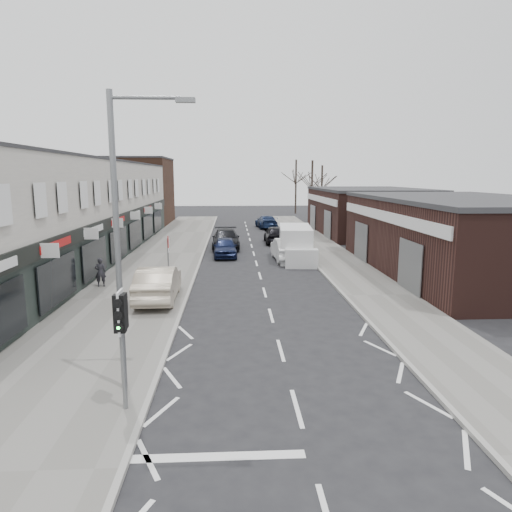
{
  "coord_description": "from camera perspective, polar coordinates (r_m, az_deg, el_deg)",
  "views": [
    {
      "loc": [
        -1.63,
        -12.96,
        5.97
      ],
      "look_at": [
        -0.64,
        6.18,
        2.6
      ],
      "focal_mm": 32.0,
      "sensor_mm": 36.0,
      "label": 1
    }
  ],
  "objects": [
    {
      "name": "warning_sign",
      "position": [
        25.48,
        -10.88,
        1.29
      ],
      "size": [
        0.12,
        0.8,
        2.7
      ],
      "color": "slate",
      "rests_on": "pavement_left"
    },
    {
      "name": "parked_car_right_c",
      "position": [
        53.0,
        1.29,
        4.31
      ],
      "size": [
        2.53,
        5.23,
        1.47
      ],
      "primitive_type": "imported",
      "rotation": [
        0.0,
        0.0,
        3.24
      ],
      "color": "#152243",
      "rests_on": "ground"
    },
    {
      "name": "right_unit_far",
      "position": [
        49.18,
        13.81,
        5.36
      ],
      "size": [
        10.0,
        16.0,
        4.5
      ],
      "primitive_type": "cube",
      "color": "#351C18",
      "rests_on": "ground"
    },
    {
      "name": "pavement_right",
      "position": [
        36.21,
        8.84,
        0.47
      ],
      "size": [
        3.5,
        64.0,
        0.12
      ],
      "primitive_type": "cube",
      "color": "slate",
      "rests_on": "ground"
    },
    {
      "name": "tree_far_b",
      "position": [
        68.49,
        8.13,
        4.88
      ],
      "size": [
        3.6,
        3.6,
        7.5
      ],
      "primitive_type": null,
      "color": "#382D26",
      "rests_on": "ground"
    },
    {
      "name": "tree_far_a",
      "position": [
        62.16,
        6.92,
        4.4
      ],
      "size": [
        3.6,
        3.6,
        8.0
      ],
      "primitive_type": null,
      "color": "#382D26",
      "rests_on": "ground"
    },
    {
      "name": "sedan_on_pavement",
      "position": [
        22.24,
        -12.13,
        -3.32
      ],
      "size": [
        1.84,
        5.02,
        1.64
      ],
      "primitive_type": "imported",
      "rotation": [
        0.0,
        0.0,
        3.16
      ],
      "color": "#B2A48F",
      "rests_on": "pavement_left"
    },
    {
      "name": "parked_car_right_a",
      "position": [
        32.7,
        3.81,
        0.88
      ],
      "size": [
        1.92,
        4.99,
        1.62
      ],
      "primitive_type": "imported",
      "rotation": [
        0.0,
        0.0,
        3.18
      ],
      "color": "white",
      "rests_on": "ground"
    },
    {
      "name": "pavement_left",
      "position": [
        35.82,
        -11.13,
        0.29
      ],
      "size": [
        5.5,
        64.0,
        0.12
      ],
      "primitive_type": "cube",
      "color": "slate",
      "rests_on": "ground"
    },
    {
      "name": "street_lamp",
      "position": [
        12.57,
        -16.27,
        3.4
      ],
      "size": [
        2.23,
        0.22,
        8.0
      ],
      "color": "slate",
      "rests_on": "pavement_left"
    },
    {
      "name": "right_unit_near",
      "position": [
        30.66,
        24.53,
        2.11
      ],
      "size": [
        10.0,
        18.0,
        4.5
      ],
      "primitive_type": "cube",
      "color": "#351C18",
      "rests_on": "ground"
    },
    {
      "name": "pedestrian",
      "position": [
        25.74,
        -18.88,
        -1.92
      ],
      "size": [
        0.63,
        0.47,
        1.56
      ],
      "primitive_type": "imported",
      "rotation": [
        0.0,
        0.0,
        3.33
      ],
      "color": "#222227",
      "rests_on": "pavement_left"
    },
    {
      "name": "parked_car_left_b",
      "position": [
        37.97,
        -3.79,
        2.13
      ],
      "size": [
        2.31,
        5.51,
        1.59
      ],
      "primitive_type": "imported",
      "rotation": [
        0.0,
        0.0,
        0.01
      ],
      "color": "black",
      "rests_on": "ground"
    },
    {
      "name": "tree_far_c",
      "position": [
        73.9,
        4.95,
        5.31
      ],
      "size": [
        3.6,
        3.6,
        8.5
      ],
      "primitive_type": null,
      "color": "#382D26",
      "rests_on": "ground"
    },
    {
      "name": "shop_terrace_left",
      "position": [
        34.64,
        -23.09,
        5.18
      ],
      "size": [
        8.0,
        41.0,
        7.1
      ],
      "primitive_type": "cube",
      "color": "beige",
      "rests_on": "ground"
    },
    {
      "name": "parked_car_left_a",
      "position": [
        34.15,
        -3.88,
        1.11
      ],
      "size": [
        1.81,
        4.26,
        1.44
      ],
      "primitive_type": "imported",
      "rotation": [
        0.0,
        0.0,
        0.03
      ],
      "color": "#121A3A",
      "rests_on": "ground"
    },
    {
      "name": "white_van",
      "position": [
        32.74,
        4.97,
        1.46
      ],
      "size": [
        2.64,
        6.36,
        2.41
      ],
      "rotation": [
        0.0,
        0.0,
        -0.09
      ],
      "color": "silver",
      "rests_on": "ground"
    },
    {
      "name": "brick_block_far",
      "position": [
        59.19,
        -14.66,
        7.76
      ],
      "size": [
        8.0,
        10.0,
        8.0
      ],
      "primitive_type": "cube",
      "color": "#44291D",
      "rests_on": "ground"
    },
    {
      "name": "traffic_light",
      "position": [
        11.83,
        -16.5,
        -7.94
      ],
      "size": [
        0.28,
        0.6,
        3.1
      ],
      "color": "slate",
      "rests_on": "pavement_left"
    },
    {
      "name": "parked_car_right_b",
      "position": [
        40.97,
        2.43,
        2.72
      ],
      "size": [
        1.93,
        4.71,
        1.6
      ],
      "primitive_type": "imported",
      "rotation": [
        0.0,
        0.0,
        3.13
      ],
      "color": "black",
      "rests_on": "ground"
    },
    {
      "name": "ground",
      "position": [
        14.36,
        3.97,
        -14.62
      ],
      "size": [
        160.0,
        160.0,
        0.0
      ],
      "primitive_type": "plane",
      "color": "black",
      "rests_on": "ground"
    }
  ]
}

